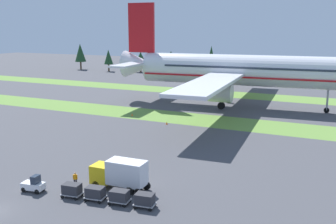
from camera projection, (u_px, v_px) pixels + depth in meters
grass_strip_near at (177, 117)px, 83.28m from camera, size 320.00×10.65×0.01m
grass_strip_far at (224, 94)px, 112.79m from camera, size 320.00×10.65×0.01m
airliner at (237, 70)px, 92.75m from camera, size 58.41×72.37×24.60m
baggage_tug at (34, 185)px, 45.51m from camera, size 2.74×1.62×1.97m
cargo_dolly_lead at (72, 189)px, 44.00m from camera, size 2.37×1.77×1.55m
cargo_dolly_second at (95, 192)px, 43.13m from camera, size 2.37×1.77×1.55m
cargo_dolly_third at (119, 196)px, 42.27m from camera, size 2.37×1.77×1.55m
cargo_dolly_fourth at (145, 199)px, 41.41m from camera, size 2.37×1.77×1.55m
catering_truck at (120, 173)px, 45.97m from camera, size 7.03×2.54×3.58m
ground_crew_marshaller at (75, 178)px, 47.06m from camera, size 0.53×0.36×1.74m
taxiway_marker_0 at (167, 123)px, 77.24m from camera, size 0.44×0.44×0.53m
taxiway_marker_1 at (132, 115)px, 84.85m from camera, size 0.44×0.44×0.52m
distant_tree_line at (256, 61)px, 143.50m from camera, size 165.86×10.82×12.33m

